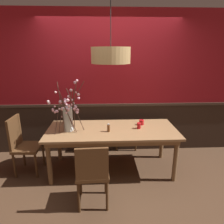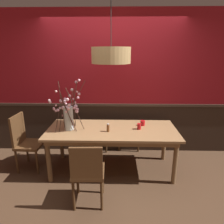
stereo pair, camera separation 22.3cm
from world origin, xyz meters
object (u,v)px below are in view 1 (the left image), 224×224
chair_near_side_left (92,172)px  condiment_bottle (109,128)px  dining_table (112,133)px  chair_head_west_end (23,143)px  candle_holder_nearer_center (139,126)px  chair_far_side_left (96,124)px  pendant_lamp (111,55)px  chair_far_side_right (126,123)px  vase_with_blossoms (68,116)px  candle_holder_nearer_edge (141,122)px

chair_near_side_left → condiment_bottle: 0.82m
dining_table → chair_head_west_end: chair_head_west_end is taller
candle_holder_nearer_center → chair_far_side_left: bearing=130.0°
pendant_lamp → dining_table: bearing=-77.1°
chair_far_side_right → vase_with_blossoms: vase_with_blossoms is taller
pendant_lamp → candle_holder_nearer_center: bearing=-8.2°
dining_table → candle_holder_nearer_center: size_ratio=21.28×
chair_far_side_left → candle_holder_nearer_center: size_ratio=9.53×
chair_far_side_right → chair_head_west_end: 1.98m
dining_table → chair_head_west_end: size_ratio=2.17×
chair_head_west_end → chair_near_side_left: size_ratio=1.08×
chair_head_west_end → candle_holder_nearer_center: bearing=-0.3°
vase_with_blossoms → candle_holder_nearer_center: size_ratio=7.86×
candle_holder_nearer_center → candle_holder_nearer_edge: (0.08, 0.17, -0.01)m
chair_head_west_end → candle_holder_nearer_edge: (1.96, 0.16, 0.26)m
chair_near_side_left → vase_with_blossoms: bearing=116.2°
chair_far_side_left → vase_with_blossoms: vase_with_blossoms is taller
chair_far_side_left → condiment_bottle: chair_far_side_left is taller
condiment_bottle → chair_far_side_left: bearing=103.0°
chair_near_side_left → candle_holder_nearer_center: bearing=49.4°
chair_far_side_left → vase_with_blossoms: bearing=-114.7°
candle_holder_nearer_center → condiment_bottle: (-0.49, -0.11, 0.01)m
dining_table → chair_far_side_left: size_ratio=2.23×
candle_holder_nearer_edge → dining_table: bearing=-161.2°
candle_holder_nearer_edge → pendant_lamp: pendant_lamp is taller
chair_near_side_left → candle_holder_nearer_edge: (0.79, 1.01, 0.28)m
dining_table → chair_near_side_left: chair_near_side_left is taller
dining_table → condiment_bottle: (-0.06, -0.11, 0.14)m
chair_far_side_left → candle_holder_nearer_edge: (0.79, -0.68, 0.26)m
chair_far_side_left → chair_head_west_end: 1.44m
chair_far_side_right → pendant_lamp: size_ratio=1.01×
vase_with_blossoms → pendant_lamp: 1.13m
chair_far_side_right → condiment_bottle: chair_far_side_right is taller
candle_holder_nearer_center → candle_holder_nearer_edge: candle_holder_nearer_center is taller
chair_far_side_right → chair_near_side_left: bearing=-109.7°
chair_near_side_left → candle_holder_nearer_center: (0.72, 0.84, 0.28)m
condiment_bottle → pendant_lamp: size_ratio=0.15×
chair_far_side_left → vase_with_blossoms: (-0.40, -0.88, 0.46)m
chair_far_side_right → chair_head_west_end: bearing=-153.9°
chair_far_side_right → candle_holder_nearer_center: chair_far_side_right is taller
vase_with_blossoms → pendant_lamp: pendant_lamp is taller
chair_near_side_left → condiment_bottle: bearing=72.9°
chair_far_side_left → chair_near_side_left: (-0.00, -1.69, -0.01)m
candle_holder_nearer_center → pendant_lamp: (-0.45, 0.06, 1.09)m
vase_with_blossoms → chair_head_west_end: bearing=177.3°
chair_far_side_left → candle_holder_nearer_center: 1.15m
chair_far_side_left → chair_far_side_right: size_ratio=1.04×
dining_table → chair_far_side_right: (0.33, 0.88, -0.15)m
vase_with_blossoms → condiment_bottle: vase_with_blossoms is taller
vase_with_blossoms → candle_holder_nearer_edge: (1.20, 0.20, -0.19)m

